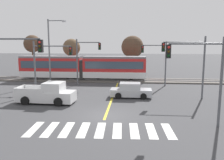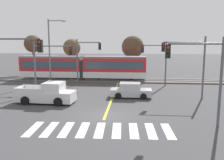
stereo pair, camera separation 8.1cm
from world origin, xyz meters
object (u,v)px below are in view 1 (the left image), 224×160
object	(u,v)px
traffic_light_far_right	(157,57)
street_lamp_west	(51,47)
light_rail_tram	(83,67)
pickup_truck	(47,94)
bare_tree_east	(132,47)
traffic_light_near_right	(202,68)
traffic_light_mid_left	(48,60)
traffic_light_near_left	(11,63)
bare_tree_west	(72,48)
bare_tree_far_west	(32,44)
traffic_light_far_left	(85,55)
sedan_crossing	(131,91)
traffic_light_mid_right	(189,58)

from	to	relation	value
traffic_light_far_right	street_lamp_west	world-z (taller)	street_lamp_west
street_lamp_west	light_rail_tram	bearing A→B (deg)	37.78
light_rail_tram	pickup_truck	size ratio (longest dim) A/B	3.36
light_rail_tram	traffic_light_far_right	size ratio (longest dim) A/B	3.21
bare_tree_east	street_lamp_west	bearing A→B (deg)	-142.41
traffic_light_near_right	bare_tree_east	world-z (taller)	bare_tree_east
traffic_light_mid_left	traffic_light_near_left	bearing A→B (deg)	-87.98
traffic_light_mid_left	street_lamp_west	bearing A→B (deg)	106.51
street_lamp_west	bare_tree_east	distance (m)	13.91
bare_tree_east	traffic_light_far_right	bearing A→B (deg)	-70.63
traffic_light_far_right	bare_tree_east	xyz separation A→B (m)	(-3.23, 9.18, 1.10)
light_rail_tram	bare_tree_west	size ratio (longest dim) A/B	2.99
traffic_light_near_left	street_lamp_west	xyz separation A→B (m)	(-2.38, 15.33, 0.82)
traffic_light_near_left	bare_tree_west	distance (m)	21.89
traffic_light_near_left	pickup_truck	bearing A→B (deg)	80.39
street_lamp_west	traffic_light_far_right	bearing A→B (deg)	-2.79
traffic_light_near_right	traffic_light_mid_left	size ratio (longest dim) A/B	1.04
traffic_light_near_right	bare_tree_west	size ratio (longest dim) A/B	0.97
bare_tree_far_west	light_rail_tram	bearing A→B (deg)	-29.02
pickup_truck	traffic_light_near_left	bearing A→B (deg)	-99.61
bare_tree_west	street_lamp_west	bearing A→B (deg)	-100.11
traffic_light_near_left	traffic_light_far_left	xyz separation A→B (m)	(2.52, 14.30, -0.18)
traffic_light_far_right	street_lamp_west	size ratio (longest dim) A/B	0.66
sedan_crossing	traffic_light_near_right	distance (m)	9.89
traffic_light_mid_right	bare_tree_east	bearing A→B (deg)	109.43
light_rail_tram	traffic_light_near_right	size ratio (longest dim) A/B	3.09
light_rail_tram	traffic_light_far_right	distance (m)	11.25
sedan_crossing	bare_tree_far_west	world-z (taller)	bare_tree_far_west
sedan_crossing	street_lamp_west	size ratio (longest dim) A/B	0.49
traffic_light_far_right	bare_tree_east	bearing A→B (deg)	109.37
traffic_light_far_right	traffic_light_near_right	bearing A→B (deg)	-84.52
light_rail_tram	bare_tree_far_west	world-z (taller)	bare_tree_far_west
traffic_light_mid_right	traffic_light_far_left	world-z (taller)	traffic_light_mid_right
sedan_crossing	traffic_light_far_left	world-z (taller)	traffic_light_far_left
traffic_light_far_right	traffic_light_far_left	bearing A→B (deg)	-177.94
pickup_truck	light_rail_tram	bearing A→B (deg)	87.72
bare_tree_west	light_rail_tram	bearing A→B (deg)	-54.87
traffic_light_far_left	bare_tree_west	bearing A→B (deg)	116.32
traffic_light_near_right	pickup_truck	bearing A→B (deg)	157.93
sedan_crossing	traffic_light_mid_right	distance (m)	6.66
pickup_truck	traffic_light_mid_right	size ratio (longest dim) A/B	0.88
sedan_crossing	traffic_light_far_left	size ratio (longest dim) A/B	0.70
traffic_light_near_right	bare_tree_east	xyz separation A→B (m)	(-4.66, 24.13, 0.89)
bare_tree_west	traffic_light_mid_left	bearing A→B (deg)	-86.11
traffic_light_mid_right	bare_tree_far_west	distance (m)	27.94
traffic_light_far_right	bare_tree_east	distance (m)	9.79
light_rail_tram	street_lamp_west	xyz separation A→B (m)	(-3.72, -2.88, 2.92)
pickup_truck	street_lamp_west	size ratio (longest dim) A/B	0.63
traffic_light_mid_left	bare_tree_far_west	bearing A→B (deg)	118.24
light_rail_tram	traffic_light_near_left	world-z (taller)	traffic_light_near_left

